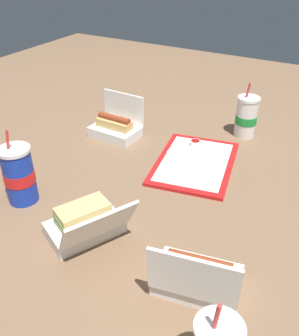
{
  "coord_description": "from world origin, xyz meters",
  "views": [
    {
      "loc": [
        0.85,
        0.46,
        0.7
      ],
      "look_at": [
        -0.04,
        -0.05,
        0.05
      ],
      "focal_mm": 40.0,
      "sensor_mm": 36.0,
      "label": 1
    }
  ],
  "objects": [
    {
      "name": "ketchup_cup",
      "position": [
        -0.31,
        -0.0,
        0.03
      ],
      "size": [
        0.04,
        0.04,
        0.02
      ],
      "color": "white",
      "rests_on": "food_tray"
    },
    {
      "name": "clamshell_hotdog_back",
      "position": [
        0.29,
        0.27,
        0.04
      ],
      "size": [
        0.18,
        0.22,
        0.16
      ],
      "color": "white",
      "rests_on": "ground_plane"
    },
    {
      "name": "soda_cup_front",
      "position": [
        0.24,
        -0.33,
        0.09
      ],
      "size": [
        0.09,
        0.09,
        0.24
      ],
      "color": "#1938B7",
      "rests_on": "ground_plane"
    },
    {
      "name": "napkin_stack",
      "position": [
        -0.27,
        -0.02,
        0.02
      ],
      "size": [
        0.1,
        0.1,
        0.0
      ],
      "primitive_type": "cube",
      "rotation": [
        0.0,
        0.0,
        0.02
      ],
      "color": "white",
      "rests_on": "food_tray"
    },
    {
      "name": "clamshell_sandwich_left",
      "position": [
        0.27,
        -0.06,
        0.04
      ],
      "size": [
        0.26,
        0.25,
        0.15
      ],
      "color": "white",
      "rests_on": "ground_plane"
    },
    {
      "name": "plastic_fork",
      "position": [
        -0.25,
        0.09,
        0.02
      ],
      "size": [
        0.11,
        0.03,
        0.0
      ],
      "primitive_type": "cube",
      "rotation": [
        0.0,
        0.0,
        0.18
      ],
      "color": "white",
      "rests_on": "food_tray"
    },
    {
      "name": "soda_cup_back",
      "position": [
        -0.52,
        0.12,
        0.08
      ],
      "size": [
        0.09,
        0.09,
        0.22
      ],
      "color": "white",
      "rests_on": "ground_plane"
    },
    {
      "name": "ground_plane",
      "position": [
        0.0,
        0.0,
        0.0
      ],
      "size": [
        3.2,
        3.2,
        0.0
      ],
      "primitive_type": "plane",
      "color": "brown"
    },
    {
      "name": "food_tray",
      "position": [
        -0.21,
        0.04,
        0.01
      ],
      "size": [
        0.41,
        0.32,
        0.01
      ],
      "color": "red",
      "rests_on": "ground_plane"
    },
    {
      "name": "clamshell_hotdog_corner",
      "position": [
        -0.26,
        -0.32,
        0.04
      ],
      "size": [
        0.14,
        0.19,
        0.16
      ],
      "color": "white",
      "rests_on": "ground_plane"
    }
  ]
}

